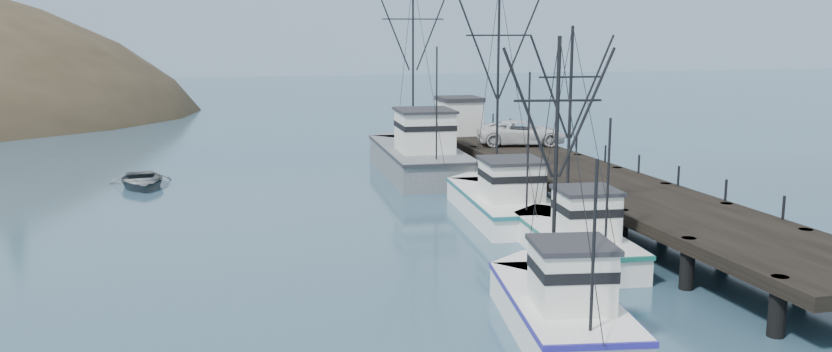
# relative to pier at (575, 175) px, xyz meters

# --- Properties ---
(ground) EXTENTS (400.00, 400.00, 0.00)m
(ground) POSITION_rel_pier_xyz_m (-14.00, -16.00, -1.69)
(ground) COLOR #2B4C61
(ground) RESTS_ON ground
(pier) EXTENTS (6.00, 44.00, 2.00)m
(pier) POSITION_rel_pier_xyz_m (0.00, 0.00, 0.00)
(pier) COLOR black
(pier) RESTS_ON ground
(distant_ridge) EXTENTS (360.00, 40.00, 26.00)m
(distant_ridge) POSITION_rel_pier_xyz_m (-4.00, 154.00, -1.69)
(distant_ridge) COLOR #9EB2C6
(distant_ridge) RESTS_ON ground
(distant_ridge_far) EXTENTS (180.00, 25.00, 18.00)m
(distant_ridge_far) POSITION_rel_pier_xyz_m (-54.00, 169.00, -1.69)
(distant_ridge_far) COLOR silver
(distant_ridge_far) RESTS_ON ground
(trawler_near) EXTENTS (4.01, 9.94, 10.22)m
(trawler_near) POSITION_rel_pier_xyz_m (-4.85, -9.92, -0.87)
(trawler_near) COLOR white
(trawler_near) RESTS_ON ground
(trawler_mid) EXTENTS (4.60, 9.79, 9.85)m
(trawler_mid) POSITION_rel_pier_xyz_m (-9.07, -17.60, -0.87)
(trawler_mid) COLOR white
(trawler_mid) RESTS_ON ground
(trawler_far) EXTENTS (4.92, 12.41, 12.49)m
(trawler_far) POSITION_rel_pier_xyz_m (-4.94, -1.54, -0.87)
(trawler_far) COLOR white
(trawler_far) RESTS_ON ground
(work_vessel) EXTENTS (5.73, 16.47, 13.63)m
(work_vessel) POSITION_rel_pier_xyz_m (-5.87, 12.20, -0.46)
(work_vessel) COLOR slate
(work_vessel) RESTS_ON ground
(pier_shed) EXTENTS (3.00, 3.20, 2.80)m
(pier_shed) POSITION_rel_pier_xyz_m (-1.50, 16.49, 1.73)
(pier_shed) COLOR silver
(pier_shed) RESTS_ON pier
(pickup_truck) EXTENTS (6.43, 3.92, 1.66)m
(pickup_truck) POSITION_rel_pier_xyz_m (0.82, 9.95, 1.14)
(pickup_truck) COLOR silver
(pickup_truck) RESTS_ON pier
(motorboat) EXTENTS (4.47, 5.87, 1.14)m
(motorboat) POSITION_rel_pier_xyz_m (-23.91, 11.82, -1.69)
(motorboat) COLOR #565C5F
(motorboat) RESTS_ON ground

